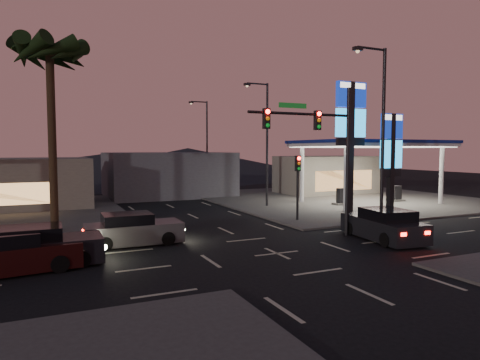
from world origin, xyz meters
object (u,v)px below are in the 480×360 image
gas_station (371,145)px  car_lane_b_front (132,230)px  car_lane_a_front (36,248)px  traffic_signal_mast (321,139)px  pylon_sign_short (391,150)px  pylon_sign_tall (351,123)px  suv_station (384,225)px  car_lane_a_mid (11,254)px

gas_station → car_lane_b_front: bearing=-161.1°
car_lane_a_front → gas_station: bearing=20.9°
gas_station → traffic_signal_mast: traffic_signal_mast is taller
pylon_sign_short → traffic_signal_mast: traffic_signal_mast is taller
car_lane_a_front → car_lane_b_front: bearing=30.1°
traffic_signal_mast → car_lane_a_front: 14.30m
pylon_sign_tall → car_lane_b_front: bearing=-176.4°
gas_station → pylon_sign_short: size_ratio=1.74×
pylon_sign_short → car_lane_a_front: bearing=-173.5°
traffic_signal_mast → suv_station: 5.52m
pylon_sign_tall → car_lane_a_front: size_ratio=1.78×
gas_station → car_lane_a_mid: bearing=-158.6°
gas_station → car_lane_b_front: gas_station is taller
suv_station → gas_station: bearing=51.0°
pylon_sign_tall → car_lane_a_front: (-18.33, -3.36, -5.63)m
suv_station → pylon_sign_short: bearing=43.4°
gas_station → car_lane_a_front: (-25.83, -9.86, -4.32)m
pylon_sign_tall → car_lane_a_mid: (-19.18, -3.97, -5.66)m
gas_station → car_lane_a_mid: size_ratio=2.45×
pylon_sign_short → suv_station: size_ratio=1.36×
car_lane_a_mid → pylon_sign_tall: bearing=11.7°
pylon_sign_short → car_lane_a_mid: pylon_sign_short is taller
pylon_sign_short → car_lane_b_front: (-16.57, 0.11, -3.93)m
pylon_sign_tall → pylon_sign_short: pylon_sign_tall is taller
pylon_sign_short → car_lane_b_front: 17.03m
pylon_sign_short → suv_station: bearing=-136.6°
pylon_sign_tall → suv_station: pylon_sign_tall is taller
gas_station → suv_station: bearing=-129.0°
pylon_sign_tall → car_lane_b_front: (-14.07, -0.89, -5.67)m
gas_station → traffic_signal_mast: bearing=-140.7°
car_lane_b_front → suv_station: 12.83m
car_lane_b_front → suv_station: (12.06, -4.38, 0.04)m
car_lane_a_front → car_lane_b_front: car_lane_a_front is taller
gas_station → pylon_sign_tall: (-7.50, -6.50, 1.31)m
car_lane_a_front → car_lane_b_front: size_ratio=1.05×
pylon_sign_short → car_lane_b_front: pylon_sign_short is taller
pylon_sign_tall → pylon_sign_short: size_ratio=1.29×
traffic_signal_mast → car_lane_b_front: 10.69m
car_lane_a_mid → car_lane_b_front: (5.11, 3.08, -0.01)m
car_lane_a_front → car_lane_a_mid: car_lane_a_front is taller
car_lane_a_mid → gas_station: bearing=21.4°
gas_station → traffic_signal_mast: 15.82m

